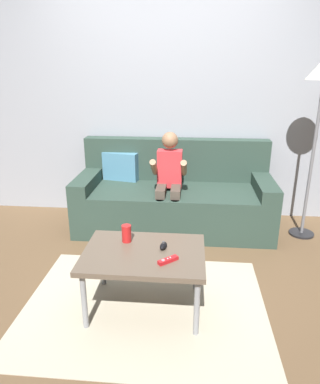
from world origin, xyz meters
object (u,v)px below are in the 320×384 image
Objects in this scene: game_remote_red_near_edge at (168,260)px; soda_can at (127,233)px; coffee_table at (144,257)px; nunchuk_black at (163,246)px; couch at (173,198)px; person_seated_on_couch at (169,178)px.

soda_can is (-0.31, 0.25, 0.05)m from game_remote_red_near_edge.
coffee_table is 6.57× the size of soda_can.
soda_can is at bearing 136.26° from coffee_table.
couch is at bearing 90.21° from nunchuk_black.
game_remote_red_near_edge is 1.33× the size of nunchuk_black.
nunchuk_black is (-0.04, 0.17, 0.01)m from game_remote_red_near_edge.
coffee_table is 0.15m from nunchuk_black.
couch is at bearing 78.20° from soda_can.
couch is 1.49m from game_remote_red_near_edge.
couch is at bearing 91.83° from game_remote_red_near_edge.
person_seated_on_couch is at bearing 91.94° from nunchuk_black.
couch is 1.38m from coffee_table.
person_seated_on_couch is 1.31m from game_remote_red_near_edge.
game_remote_red_near_edge is at bearing -86.43° from person_seated_on_couch.
nunchuk_black is (0.04, -1.13, -0.12)m from person_seated_on_couch.
game_remote_red_near_edge is at bearing -75.91° from nunchuk_black.
couch reaches higher than soda_can.
nunchuk_black is at bearing -88.06° from person_seated_on_couch.
nunchuk_black is 0.28m from soda_can.
soda_can is (-0.26, -1.24, 0.19)m from couch.
person_seated_on_couch reaches higher than nunchuk_black.
soda_can reaches higher than game_remote_red_near_edge.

